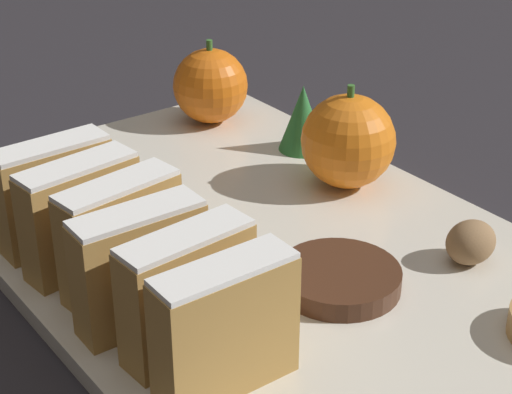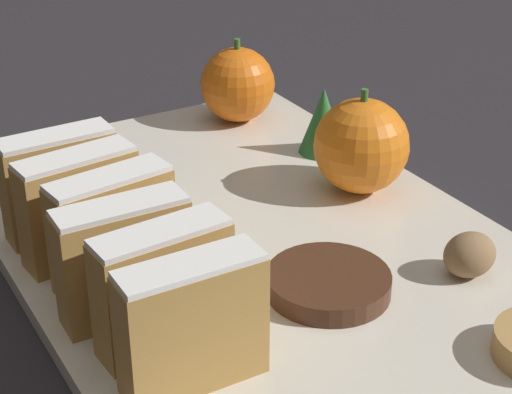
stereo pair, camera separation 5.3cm
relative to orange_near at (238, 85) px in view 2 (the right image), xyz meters
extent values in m
plane|color=#28262B|center=(-0.09, -0.18, -0.04)|extent=(6.00, 6.00, 0.00)
cube|color=silver|center=(-0.09, -0.18, -0.04)|extent=(0.29, 0.45, 0.01)
cube|color=#B28442|center=(-0.18, -0.28, 0.00)|extent=(0.07, 0.02, 0.07)
cube|color=white|center=(-0.18, -0.28, 0.04)|extent=(0.07, 0.02, 0.00)
cube|color=#B28442|center=(-0.18, -0.25, 0.00)|extent=(0.07, 0.03, 0.07)
cube|color=white|center=(-0.18, -0.25, 0.04)|extent=(0.07, 0.03, 0.00)
cube|color=#B28442|center=(-0.19, -0.21, 0.00)|extent=(0.07, 0.03, 0.07)
cube|color=white|center=(-0.19, -0.21, 0.04)|extent=(0.07, 0.02, 0.00)
cube|color=#B28442|center=(-0.18, -0.18, 0.00)|extent=(0.07, 0.03, 0.07)
cube|color=white|center=(-0.18, -0.18, 0.04)|extent=(0.07, 0.03, 0.00)
cube|color=#B28442|center=(-0.19, -0.14, 0.00)|extent=(0.07, 0.03, 0.07)
cube|color=white|center=(-0.19, -0.14, 0.04)|extent=(0.07, 0.03, 0.00)
cube|color=#B28442|center=(-0.19, -0.11, 0.00)|extent=(0.07, 0.03, 0.07)
cube|color=white|center=(-0.19, -0.11, 0.04)|extent=(0.07, 0.02, 0.00)
sphere|color=orange|center=(0.00, 0.00, 0.00)|extent=(0.06, 0.06, 0.06)
cylinder|color=#38702D|center=(0.00, 0.00, 0.03)|extent=(0.01, 0.01, 0.01)
sphere|color=orange|center=(0.01, -0.16, 0.00)|extent=(0.07, 0.07, 0.07)
cylinder|color=#38702D|center=(0.01, -0.16, 0.04)|extent=(0.01, 0.00, 0.01)
ellipsoid|color=#8E6B47|center=(0.00, -0.28, -0.02)|extent=(0.03, 0.03, 0.03)
cylinder|color=#472819|center=(-0.08, -0.25, -0.02)|extent=(0.07, 0.07, 0.01)
cone|color=#2D7538|center=(0.02, -0.09, 0.00)|extent=(0.04, 0.04, 0.05)
camera|label=1|loc=(-0.37, -0.56, 0.24)|focal=60.00mm
camera|label=2|loc=(-0.32, -0.58, 0.24)|focal=60.00mm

